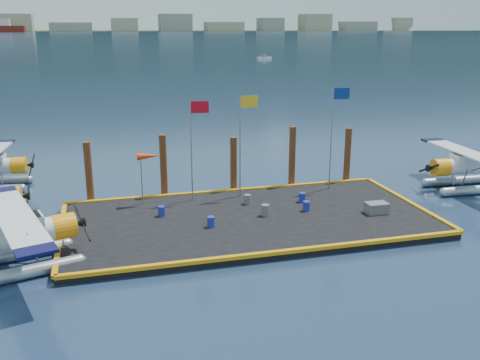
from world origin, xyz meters
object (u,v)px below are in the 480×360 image
object	(u,v)px
drum_4	(302,197)
drum_1	(265,210)
drum_2	(306,206)
windsock	(149,157)
flagpole_red	(194,135)
piling_0	(89,174)
piling_2	(234,166)
drum_3	(211,222)
piling_3	(292,159)
drum_5	(248,199)
seaplane_d	(472,168)
piling_4	(347,157)
crate	(377,208)
flagpole_blue	(335,123)
seaplane_a	(8,240)
flagpole_yellow	(243,131)
drum_0	(162,211)
piling_1	(164,168)

from	to	relation	value
drum_4	drum_1	bearing A→B (deg)	-148.93
drum_2	windsock	bearing A→B (deg)	156.53
flagpole_red	piling_0	world-z (taller)	flagpole_red
flagpole_red	piling_2	bearing A→B (deg)	29.80
drum_3	piling_3	size ratio (longest dim) A/B	0.13
drum_4	piling_2	xyz separation A→B (m)	(-3.31, 3.70, 1.22)
drum_4	drum_5	size ratio (longest dim) A/B	1.00
seaplane_d	piling_4	distance (m)	8.28
crate	drum_2	bearing A→B (deg)	159.76
drum_4	piling_0	bearing A→B (deg)	163.29
crate	piling_2	size ratio (longest dim) A/B	0.32
piling_0	flagpole_blue	bearing A→B (deg)	-6.01
flagpole_red	piling_0	bearing A→B (deg)	165.54
seaplane_a	seaplane_d	world-z (taller)	seaplane_a
drum_5	flagpole_yellow	xyz separation A→B (m)	(0.17, 1.62, 3.83)
drum_0	flagpole_red	xyz separation A→B (m)	(2.37, 2.39, 3.72)
drum_4	flagpole_blue	size ratio (longest dim) A/B	0.09
drum_1	flagpole_yellow	xyz separation A→B (m)	(-0.24, 3.82, 3.80)
seaplane_a	windsock	size ratio (longest dim) A/B	3.10
flagpole_yellow	drum_5	bearing A→B (deg)	-95.91
drum_3	crate	world-z (taller)	crate
drum_0	piling_4	xyz separation A→B (m)	(13.17, 3.99, 1.32)
drum_5	drum_3	bearing A→B (deg)	-132.73
seaplane_a	flagpole_blue	size ratio (longest dim) A/B	1.49
drum_1	windsock	world-z (taller)	windsock
windsock	flagpole_blue	bearing A→B (deg)	-0.00
flagpole_blue	windsock	size ratio (longest dim) A/B	2.08
flagpole_blue	piling_3	world-z (taller)	flagpole_blue
crate	piling_3	distance (m)	7.30
piling_2	flagpole_blue	bearing A→B (deg)	-14.48
seaplane_a	windsock	xyz separation A→B (m)	(6.92, 6.81, 1.72)
seaplane_d	drum_4	distance (m)	12.43
piling_2	piling_4	world-z (taller)	piling_4
drum_0	crate	distance (m)	12.12
drum_2	flagpole_blue	distance (m)	6.33
drum_2	windsock	size ratio (longest dim) A/B	0.18
drum_4	windsock	xyz separation A→B (m)	(-8.84, 2.10, 2.55)
piling_2	drum_3	bearing A→B (deg)	-114.22
flagpole_blue	piling_1	xyz separation A→B (m)	(-10.70, 1.60, -2.59)
drum_0	drum_2	world-z (taller)	drum_2
seaplane_d	crate	world-z (taller)	seaplane_d
flagpole_red	flagpole_yellow	xyz separation A→B (m)	(3.00, 0.00, 0.12)
drum_5	flagpole_blue	xyz separation A→B (m)	(6.16, 1.62, 4.00)
flagpole_red	flagpole_blue	xyz separation A→B (m)	(8.99, -0.00, 0.29)
drum_5	piling_1	distance (m)	5.74
seaplane_d	drum_4	size ratio (longest dim) A/B	16.85
drum_4	drum_5	bearing A→B (deg)	171.76
flagpole_blue	windsock	bearing A→B (deg)	180.00
flagpole_red	piling_4	distance (m)	11.17
crate	flagpole_blue	xyz separation A→B (m)	(-0.46, 5.05, 3.98)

